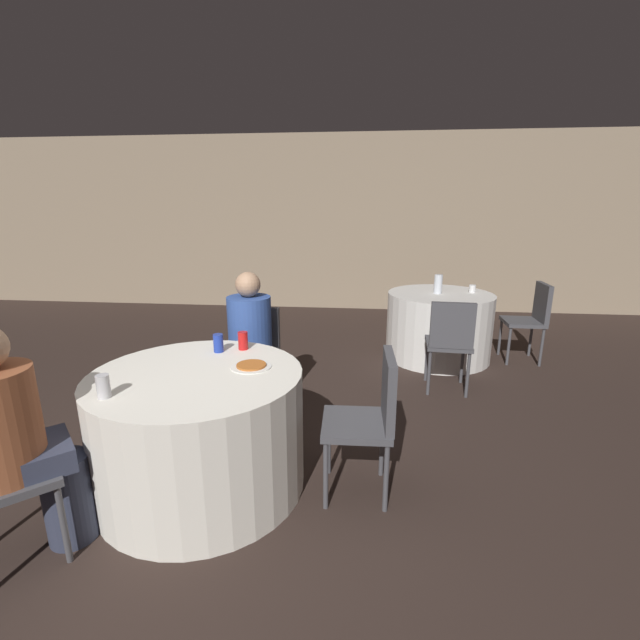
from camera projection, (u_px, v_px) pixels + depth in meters
ground_plane at (211, 497)px, 2.56m from camera, size 16.00×16.00×0.00m
wall_back at (312, 224)px, 7.03m from camera, size 16.00×0.06×2.80m
table_near at (201, 430)px, 2.60m from camera, size 1.25×1.25×0.75m
table_far at (439, 326)px, 4.86m from camera, size 1.17×1.17×0.75m
chair_near_north at (255, 350)px, 3.54m from camera, size 0.43×0.43×0.88m
chair_near_east at (372, 411)px, 2.49m from camera, size 0.42×0.41×0.88m
chair_far_east at (532, 314)px, 4.70m from camera, size 0.41×0.41×0.88m
chair_far_south at (450, 337)px, 3.87m from camera, size 0.43×0.43×0.88m
person_blue_shirt at (248, 347)px, 3.37m from camera, size 0.36×0.51×1.20m
person_floral_shirt at (19, 442)px, 2.01m from camera, size 0.48×0.48×1.20m
pizza_plate_near at (251, 366)px, 2.59m from camera, size 0.25×0.25×0.02m
soda_can_red at (243, 341)px, 2.89m from camera, size 0.07×0.07×0.12m
soda_can_blue at (218, 343)px, 2.84m from camera, size 0.07×0.07×0.12m
soda_can_silver at (103, 386)px, 2.16m from camera, size 0.07×0.07×0.12m
bottle_far at (438, 284)px, 4.73m from camera, size 0.09×0.09×0.21m
cup_far at (472, 289)px, 4.80m from camera, size 0.07×0.07×0.09m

